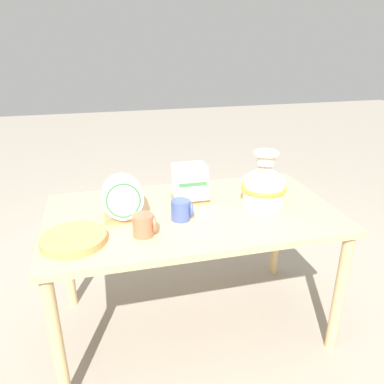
# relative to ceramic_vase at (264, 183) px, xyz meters

# --- Properties ---
(ground_plane) EXTENTS (14.00, 14.00, 0.00)m
(ground_plane) POSITION_rel_ceramic_vase_xyz_m (-0.40, -0.00, -0.86)
(ground_plane) COLOR gray
(display_table) EXTENTS (1.49, 0.82, 0.74)m
(display_table) POSITION_rel_ceramic_vase_xyz_m (-0.40, -0.00, -0.20)
(display_table) COLOR tan
(display_table) RESTS_ON ground_plane
(ceramic_vase) EXTENTS (0.24, 0.24, 0.30)m
(ceramic_vase) POSITION_rel_ceramic_vase_xyz_m (0.00, 0.00, 0.00)
(ceramic_vase) COLOR silver
(ceramic_vase) RESTS_ON display_table
(dish_rack_round_plates) EXTENTS (0.19, 0.17, 0.21)m
(dish_rack_round_plates) POSITION_rel_ceramic_vase_xyz_m (-0.74, -0.00, -0.04)
(dish_rack_round_plates) COLOR tan
(dish_rack_round_plates) RESTS_ON display_table
(dish_rack_square_plates) EXTENTS (0.19, 0.17, 0.20)m
(dish_rack_square_plates) POSITION_rel_ceramic_vase_xyz_m (-0.37, 0.14, -0.04)
(dish_rack_square_plates) COLOR tan
(dish_rack_square_plates) RESTS_ON display_table
(wicker_charger_stack) EXTENTS (0.29, 0.29, 0.04)m
(wicker_charger_stack) POSITION_rel_ceramic_vase_xyz_m (-0.98, -0.18, -0.10)
(wicker_charger_stack) COLOR tan
(wicker_charger_stack) RESTS_ON display_table
(mug_terracotta_glaze) EXTENTS (0.11, 0.10, 0.10)m
(mug_terracotta_glaze) POSITION_rel_ceramic_vase_xyz_m (-0.67, -0.19, -0.07)
(mug_terracotta_glaze) COLOR #B76647
(mug_terracotta_glaze) RESTS_ON display_table
(mug_cobalt_glaze) EXTENTS (0.11, 0.10, 0.10)m
(mug_cobalt_glaze) POSITION_rel_ceramic_vase_xyz_m (-0.47, -0.07, -0.07)
(mug_cobalt_glaze) COLOR #42569E
(mug_cobalt_glaze) RESTS_ON display_table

